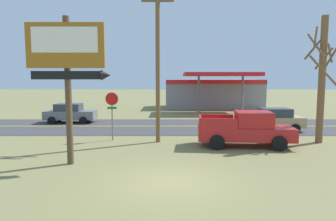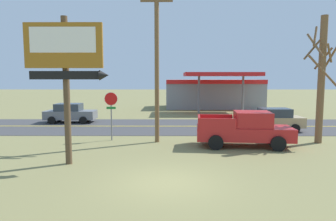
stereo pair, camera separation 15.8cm
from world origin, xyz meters
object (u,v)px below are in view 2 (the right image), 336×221
at_px(car_tan_near_lane, 273,120).
at_px(gas_station, 214,93).
at_px(bare_tree, 321,77).
at_px(stop_sign, 111,107).
at_px(motel_sign, 66,62).
at_px(utility_pole, 157,56).
at_px(pickup_red_parked_on_lawn, 245,129).
at_px(car_grey_mid_lane, 70,113).

bearing_deg(car_tan_near_lane, gas_station, 96.14).
xyz_separation_m(bare_tree, car_tan_near_lane, (-1.33, 4.04, -3.04)).
bearing_deg(stop_sign, motel_sign, -99.25).
bearing_deg(gas_station, motel_sign, -111.19).
xyz_separation_m(motel_sign, stop_sign, (0.86, 5.30, -2.48)).
height_order(motel_sign, utility_pole, utility_pole).
bearing_deg(utility_pole, stop_sign, 170.15).
bearing_deg(stop_sign, bare_tree, -3.10).
height_order(motel_sign, bare_tree, bare_tree).
bearing_deg(bare_tree, pickup_red_parked_on_lawn, -167.73).
relative_size(utility_pole, car_tan_near_lane, 2.26).
bearing_deg(bare_tree, gas_station, 98.52).
height_order(stop_sign, car_grey_mid_lane, stop_sign).
relative_size(motel_sign, car_tan_near_lane, 1.53).
xyz_separation_m(motel_sign, pickup_red_parked_on_lawn, (8.63, 3.64, -3.54)).
bearing_deg(car_tan_near_lane, car_grey_mid_lane, 165.91).
bearing_deg(stop_sign, pickup_red_parked_on_lawn, -12.06).
xyz_separation_m(pickup_red_parked_on_lawn, car_tan_near_lane, (3.23, 5.04, -0.13)).
bearing_deg(stop_sign, car_grey_mid_lane, 123.77).
bearing_deg(pickup_red_parked_on_lawn, bare_tree, 12.27).
bearing_deg(motel_sign, pickup_red_parked_on_lawn, 22.88).
bearing_deg(car_tan_near_lane, utility_pole, -154.72).
bearing_deg(stop_sign, car_tan_near_lane, 17.07).
bearing_deg(motel_sign, car_tan_near_lane, 36.19).
bearing_deg(car_grey_mid_lane, gas_station, 43.04).
height_order(utility_pole, bare_tree, utility_pole).
bearing_deg(car_grey_mid_lane, stop_sign, -56.23).
bearing_deg(car_tan_near_lane, pickup_red_parked_on_lawn, -122.68).
height_order(utility_pole, car_grey_mid_lane, utility_pole).
relative_size(bare_tree, car_tan_near_lane, 1.75).
bearing_deg(car_grey_mid_lane, motel_sign, -72.20).
bearing_deg(pickup_red_parked_on_lawn, car_tan_near_lane, 57.32).
bearing_deg(gas_station, pickup_red_parked_on_lawn, -93.57).
distance_m(stop_sign, bare_tree, 12.48).
bearing_deg(car_grey_mid_lane, pickup_red_parked_on_lawn, -35.43).
distance_m(stop_sign, utility_pole, 4.18).
xyz_separation_m(gas_station, car_tan_near_lane, (1.85, -17.15, -1.11)).
bearing_deg(car_tan_near_lane, stop_sign, -162.93).
relative_size(car_tan_near_lane, car_grey_mid_lane, 1.00).
bearing_deg(utility_pole, motel_sign, -127.37).
xyz_separation_m(utility_pole, gas_station, (6.34, 21.02, -3.13)).
bearing_deg(bare_tree, stop_sign, 176.90).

